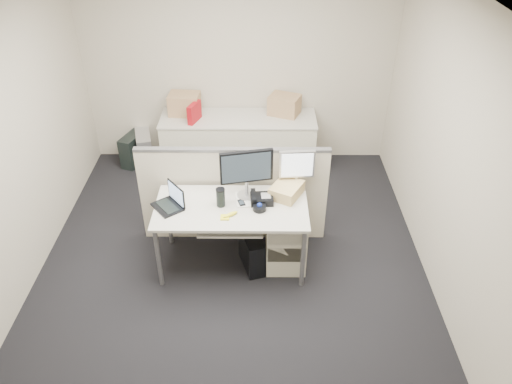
{
  "coord_description": "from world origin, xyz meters",
  "views": [
    {
      "loc": [
        0.27,
        -3.92,
        3.62
      ],
      "look_at": [
        0.24,
        0.15,
        0.8
      ],
      "focal_mm": 35.0,
      "sensor_mm": 36.0,
      "label": 1
    }
  ],
  "objects_px": {
    "laptop": "(166,198)",
    "desk_phone": "(262,199)",
    "monitor_main": "(247,174)",
    "desk": "(231,212)"
  },
  "relations": [
    {
      "from": "desk_phone",
      "to": "desk",
      "type": "bearing_deg",
      "value": -169.25
    },
    {
      "from": "desk",
      "to": "monitor_main",
      "type": "distance_m",
      "value": 0.4
    },
    {
      "from": "laptop",
      "to": "desk_phone",
      "type": "relative_size",
      "value": 1.33
    },
    {
      "from": "laptop",
      "to": "desk_phone",
      "type": "bearing_deg",
      "value": 57.96
    },
    {
      "from": "desk",
      "to": "monitor_main",
      "type": "relative_size",
      "value": 2.87
    },
    {
      "from": "desk_phone",
      "to": "laptop",
      "type": "bearing_deg",
      "value": -177.98
    },
    {
      "from": "monitor_main",
      "to": "desk_phone",
      "type": "height_order",
      "value": "monitor_main"
    },
    {
      "from": "monitor_main",
      "to": "laptop",
      "type": "xyz_separation_m",
      "value": [
        -0.77,
        -0.2,
        -0.15
      ]
    },
    {
      "from": "desk",
      "to": "monitor_main",
      "type": "height_order",
      "value": "monitor_main"
    },
    {
      "from": "monitor_main",
      "to": "desk_phone",
      "type": "xyz_separation_m",
      "value": [
        0.15,
        -0.1,
        -0.23
      ]
    }
  ]
}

